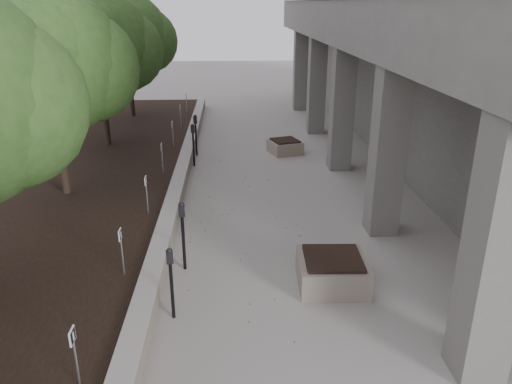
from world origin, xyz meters
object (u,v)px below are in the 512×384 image
object	(u,v)px
parking_meter_2	(172,284)
crabapple_tree_3	(53,94)
planter_back	(285,146)
crabapple_tree_5	(128,55)
parking_meter_4	(193,145)
planter_front	(332,271)
crabapple_tree_4	(100,69)
parking_meter_3	(183,236)
parking_meter_5	(196,135)

from	to	relation	value
parking_meter_2	crabapple_tree_3	bearing A→B (deg)	111.83
crabapple_tree_3	planter_back	world-z (taller)	crabapple_tree_3
crabapple_tree_5	planter_back	xyz separation A→B (m)	(6.56, -5.06, -2.87)
parking_meter_4	planter_front	distance (m)	8.54
crabapple_tree_4	planter_back	distance (m)	7.16
crabapple_tree_5	parking_meter_2	distance (m)	15.95
crabapple_tree_5	parking_meter_3	distance (m)	14.28
crabapple_tree_5	parking_meter_5	distance (m)	6.61
crabapple_tree_4	parking_meter_2	world-z (taller)	crabapple_tree_4
parking_meter_4	planter_front	size ratio (longest dim) A/B	1.12
crabapple_tree_4	crabapple_tree_3	bearing A→B (deg)	-90.00
parking_meter_4	planter_front	bearing A→B (deg)	-66.13
parking_meter_4	planter_back	distance (m)	3.66
planter_back	parking_meter_4	bearing A→B (deg)	-156.13
parking_meter_4	crabapple_tree_3	bearing A→B (deg)	-131.77
parking_meter_2	parking_meter_4	xyz separation A→B (m)	(-0.22, 8.84, 0.05)
crabapple_tree_3	parking_meter_2	world-z (taller)	crabapple_tree_3
parking_meter_5	planter_front	bearing A→B (deg)	-61.02
parking_meter_4	parking_meter_3	bearing A→B (deg)	-86.45
parking_meter_5	planter_back	size ratio (longest dim) A/B	1.41
crabapple_tree_5	parking_meter_3	size ratio (longest dim) A/B	3.54
crabapple_tree_5	parking_meter_4	world-z (taller)	crabapple_tree_5
parking_meter_3	planter_back	world-z (taller)	parking_meter_3
crabapple_tree_3	crabapple_tree_4	distance (m)	5.00
crabapple_tree_3	planter_front	distance (m)	8.36
crabapple_tree_3	planter_back	xyz separation A→B (m)	(6.56, 4.94, -2.87)
parking_meter_4	planter_front	xyz separation A→B (m)	(3.27, -7.88, -0.43)
crabapple_tree_5	parking_meter_2	world-z (taller)	crabapple_tree_5
parking_meter_2	parking_meter_5	size ratio (longest dim) A/B	0.91
crabapple_tree_5	parking_meter_5	xyz separation A→B (m)	(3.26, -5.25, -2.36)
crabapple_tree_5	parking_meter_3	bearing A→B (deg)	-75.52
parking_meter_5	parking_meter_3	bearing A→B (deg)	-78.79
planter_front	parking_meter_5	bearing A→B (deg)	109.58
crabapple_tree_4	parking_meter_2	size ratio (longest dim) A/B	3.90
parking_meter_3	parking_meter_5	xyz separation A→B (m)	(-0.27, 8.39, -0.00)
crabapple_tree_4	parking_meter_3	distance (m)	9.62
parking_meter_5	planter_front	xyz separation A→B (m)	(3.26, -9.16, -0.45)
crabapple_tree_3	parking_meter_2	size ratio (longest dim) A/B	3.90
parking_meter_2	parking_meter_5	bearing A→B (deg)	80.20
crabapple_tree_3	parking_meter_5	world-z (taller)	crabapple_tree_3
crabapple_tree_4	parking_meter_4	distance (m)	4.31
parking_meter_2	parking_meter_4	world-z (taller)	parking_meter_4
crabapple_tree_4	parking_meter_3	xyz separation A→B (m)	(3.52, -8.64, -2.35)
crabapple_tree_4	crabapple_tree_5	bearing A→B (deg)	90.00
parking_meter_2	parking_meter_5	world-z (taller)	parking_meter_5
crabapple_tree_4	parking_meter_5	bearing A→B (deg)	-4.40
parking_meter_4	parking_meter_5	xyz separation A→B (m)	(0.01, 1.28, 0.02)
parking_meter_5	crabapple_tree_3	bearing A→B (deg)	-115.03
crabapple_tree_4	parking_meter_5	distance (m)	4.03
crabapple_tree_5	parking_meter_5	size ratio (longest dim) A/B	3.56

